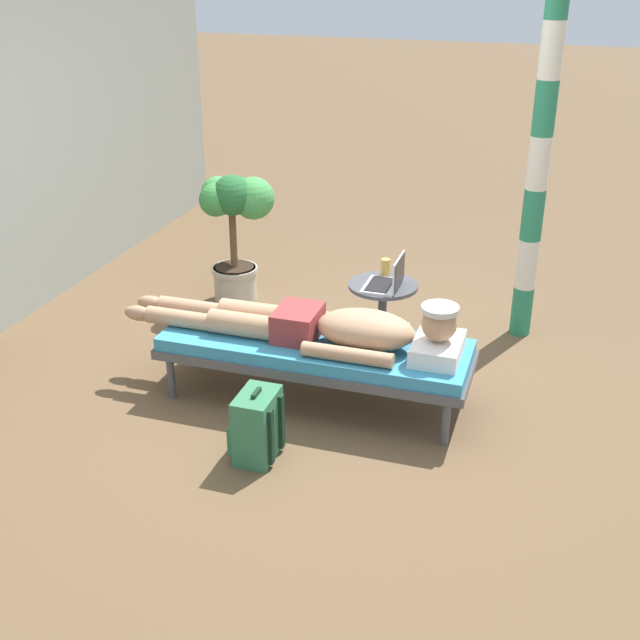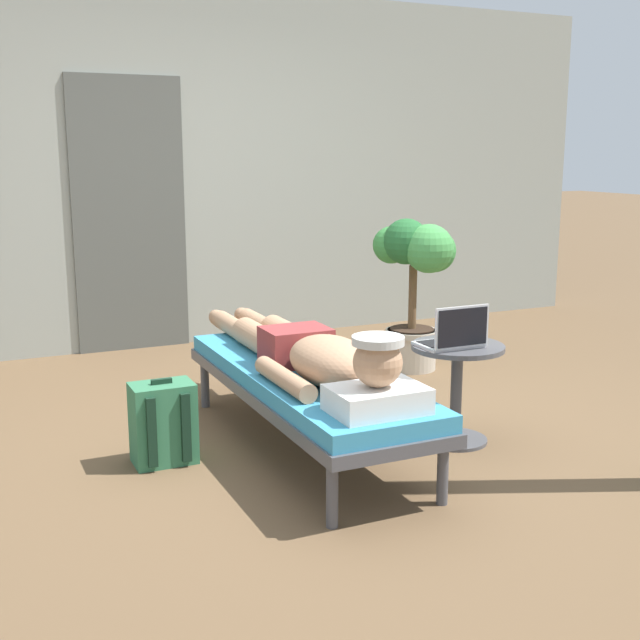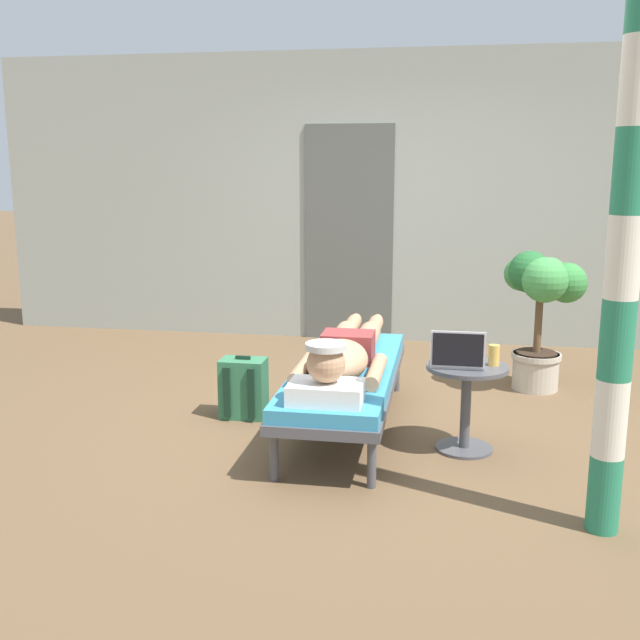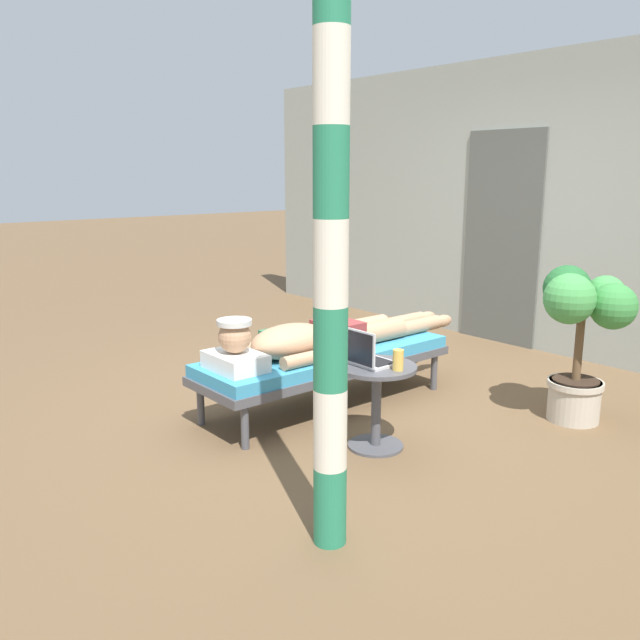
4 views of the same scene
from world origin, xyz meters
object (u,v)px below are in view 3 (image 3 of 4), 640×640
(laptop, at_px, (457,357))
(porch_post, at_px, (624,257))
(lounge_chair, at_px, (345,377))
(backpack, at_px, (244,388))
(side_table, at_px, (466,393))
(drink_glass, at_px, (494,355))
(person_reclining, at_px, (344,354))
(potted_plant, at_px, (541,299))

(laptop, bearing_deg, porch_post, -51.56)
(lounge_chair, xyz_separation_m, backpack, (-0.71, 0.11, -0.15))
(lounge_chair, relative_size, side_table, 3.72)
(drink_glass, relative_size, porch_post, 0.05)
(person_reclining, distance_m, porch_post, 1.90)
(laptop, height_order, porch_post, porch_post)
(person_reclining, bearing_deg, drink_glass, -8.43)
(person_reclining, relative_size, side_table, 4.15)
(person_reclining, height_order, laptop, laptop)
(person_reclining, distance_m, drink_glass, 0.92)
(laptop, xyz_separation_m, backpack, (-1.40, 0.41, -0.39))
(side_table, relative_size, backpack, 1.23)
(side_table, distance_m, backpack, 1.51)
(person_reclining, xyz_separation_m, drink_glass, (0.90, -0.13, 0.07))
(potted_plant, distance_m, porch_post, 2.31)
(person_reclining, bearing_deg, porch_post, -37.75)
(lounge_chair, bearing_deg, porch_post, -40.00)
(porch_post, bearing_deg, lounge_chair, 140.00)
(laptop, relative_size, porch_post, 0.12)
(laptop, xyz_separation_m, potted_plant, (0.61, 1.38, 0.11))
(laptop, bearing_deg, lounge_chair, 156.87)
(lounge_chair, height_order, side_table, side_table)
(person_reclining, relative_size, potted_plant, 2.05)
(potted_plant, bearing_deg, person_reclining, -138.18)
(lounge_chair, distance_m, side_table, 0.79)
(potted_plant, bearing_deg, drink_glass, -107.21)
(side_table, bearing_deg, lounge_chair, 161.98)
(lounge_chair, xyz_separation_m, potted_plant, (1.31, 1.08, 0.35))
(lounge_chair, distance_m, porch_post, 2.02)
(backpack, bearing_deg, porch_post, -31.31)
(backpack, xyz_separation_m, potted_plant, (2.01, 0.97, 0.50))
(backpack, bearing_deg, potted_plant, 25.70)
(side_table, bearing_deg, porch_post, -55.67)
(person_reclining, height_order, backpack, person_reclining)
(lounge_chair, relative_size, drink_glass, 15.83)
(side_table, xyz_separation_m, laptop, (-0.06, -0.05, 0.23))
(person_reclining, bearing_deg, side_table, -11.69)
(drink_glass, bearing_deg, side_table, -171.68)
(lounge_chair, distance_m, laptop, 0.79)
(lounge_chair, height_order, laptop, laptop)
(porch_post, bearing_deg, drink_glass, 116.82)
(backpack, bearing_deg, laptop, -16.26)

